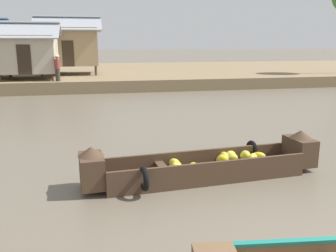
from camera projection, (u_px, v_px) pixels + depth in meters
name	position (u px, v px, depth m)	size (l,w,h in m)	color
ground_plane	(181.00, 126.00, 13.76)	(300.00, 300.00, 0.00)	#665B4C
riverbank_strip	(130.00, 73.00, 32.31)	(160.00, 20.00, 0.76)	#7F6B4C
banana_boat	(205.00, 165.00, 8.42)	(5.76, 1.95, 0.99)	#473323
stilt_house_mid_right	(28.00, 53.00, 23.31)	(4.22, 3.91, 3.67)	#4C3826
stilt_house_right	(69.00, 46.00, 26.76)	(4.85, 4.02, 4.25)	#4C3826
vendor_person	(57.00, 66.00, 22.14)	(0.44, 0.44, 1.66)	#332D28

